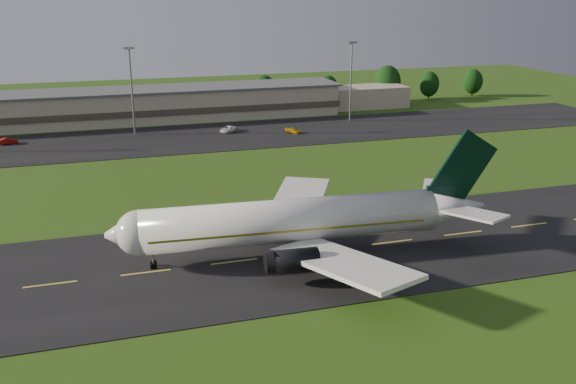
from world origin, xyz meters
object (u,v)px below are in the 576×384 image
object	(u,v)px
service_vehicle_b	(8,141)
terminal	(134,106)
light_mast_centre	(131,81)
service_vehicle_c	(228,129)
airliner	(298,221)
service_vehicle_d	(293,131)
light_mast_east	(351,72)

from	to	relation	value
service_vehicle_b	terminal	bearing A→B (deg)	-70.81
light_mast_centre	service_vehicle_c	size ratio (longest dim) A/B	4.02
light_mast_centre	service_vehicle_b	distance (m)	30.30
terminal	airliner	bearing A→B (deg)	-82.33
airliner	service_vehicle_d	world-z (taller)	airliner
service_vehicle_b	service_vehicle_c	world-z (taller)	service_vehicle_c
airliner	terminal	distance (m)	97.12
terminal	light_mast_east	size ratio (longest dim) A/B	7.13
airliner	light_mast_centre	bearing A→B (deg)	104.43
light_mast_centre	light_mast_east	bearing A→B (deg)	0.00
service_vehicle_c	light_mast_centre	bearing A→B (deg)	-147.19
service_vehicle_c	service_vehicle_d	bearing A→B (deg)	23.20
airliner	service_vehicle_c	bearing A→B (deg)	88.77
service_vehicle_b	service_vehicle_c	distance (m)	49.44
airliner	light_mast_centre	distance (m)	81.74
service_vehicle_c	service_vehicle_d	xyz separation A→B (m)	(14.61, -5.68, -0.12)
airliner	service_vehicle_c	world-z (taller)	airliner
terminal	service_vehicle_b	world-z (taller)	terminal
light_mast_east	service_vehicle_b	distance (m)	83.65
service_vehicle_c	light_mast_east	bearing A→B (deg)	52.05
light_mast_centre	service_vehicle_b	xyz separation A→B (m)	(-27.76, -2.22, -11.95)
light_mast_centre	service_vehicle_b	world-z (taller)	light_mast_centre
airliner	terminal	size ratio (longest dim) A/B	0.35
airliner	service_vehicle_c	xyz separation A→B (m)	(7.26, 75.61, -3.86)
light_mast_centre	service_vehicle_b	bearing A→B (deg)	-175.43
airliner	service_vehicle_d	size ratio (longest dim) A/B	12.66
light_mast_east	service_vehicle_b	bearing A→B (deg)	-178.46
airliner	terminal	world-z (taller)	airliner
service_vehicle_b	service_vehicle_d	size ratio (longest dim) A/B	1.03
terminal	service_vehicle_c	world-z (taller)	terminal
terminal	service_vehicle_d	size ratio (longest dim) A/B	35.80
light_mast_east	light_mast_centre	bearing A→B (deg)	180.00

